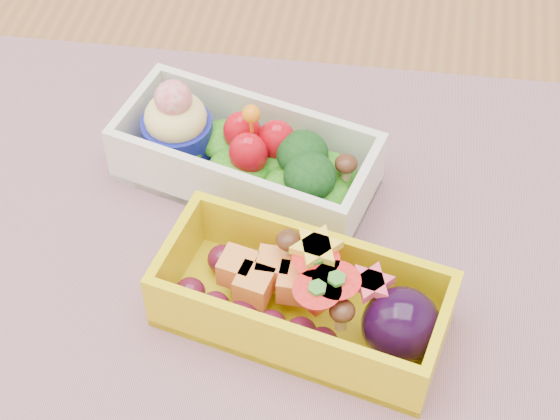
% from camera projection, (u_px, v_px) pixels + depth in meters
% --- Properties ---
extents(table, '(1.20, 0.80, 0.75)m').
position_uv_depth(table, '(300.00, 384.00, 0.64)').
color(table, brown).
rests_on(table, ground).
extents(placemat, '(0.50, 0.39, 0.00)m').
position_uv_depth(placemat, '(267.00, 254.00, 0.58)').
color(placemat, gray).
rests_on(placemat, table).
extents(bento_white, '(0.18, 0.11, 0.07)m').
position_uv_depth(bento_white, '(245.00, 156.00, 0.60)').
color(bento_white, silver).
rests_on(bento_white, placemat).
extents(bento_yellow, '(0.18, 0.10, 0.06)m').
position_uv_depth(bento_yellow, '(308.00, 300.00, 0.53)').
color(bento_yellow, yellow).
rests_on(bento_yellow, placemat).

